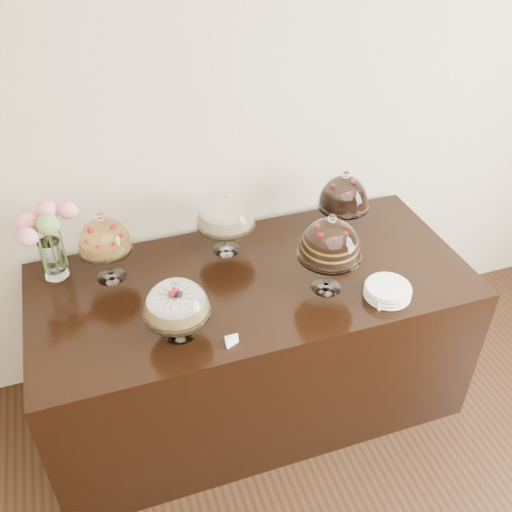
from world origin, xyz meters
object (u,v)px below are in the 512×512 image
object	(u,v)px
cake_stand_choco_layer	(330,242)
plate_stack	(388,291)
display_counter	(253,342)
cake_stand_fruit_tart	(104,238)
flower_vase	(46,234)
cake_stand_cheesecake	(225,214)
cake_stand_sugar_sponge	(176,302)
cake_stand_dark_choco	(344,195)

from	to	relation	value
cake_stand_choco_layer	plate_stack	size ratio (longest dim) A/B	1.95
display_counter	cake_stand_fruit_tart	size ratio (longest dim) A/B	5.78
cake_stand_fruit_tart	plate_stack	bearing A→B (deg)	-24.91
flower_vase	plate_stack	bearing A→B (deg)	-24.19
cake_stand_cheesecake	flower_vase	size ratio (longest dim) A/B	0.88
cake_stand_choco_layer	cake_stand_fruit_tart	distance (m)	1.08
cake_stand_choco_layer	cake_stand_cheesecake	xyz separation A→B (m)	(-0.37, 0.46, -0.05)
cake_stand_sugar_sponge	cake_stand_dark_choco	distance (m)	1.16
cake_stand_dark_choco	flower_vase	size ratio (longest dim) A/B	0.92
flower_vase	plate_stack	size ratio (longest dim) A/B	1.87
cake_stand_cheesecake	flower_vase	distance (m)	0.88
flower_vase	cake_stand_fruit_tart	bearing A→B (deg)	-20.64
cake_stand_choco_layer	plate_stack	xyz separation A→B (m)	(0.25, -0.15, -0.25)
cake_stand_cheesecake	plate_stack	bearing A→B (deg)	-44.48
cake_stand_sugar_sponge	cake_stand_fruit_tart	world-z (taller)	cake_stand_fruit_tart
cake_stand_sugar_sponge	cake_stand_dark_choco	size ratio (longest dim) A/B	0.85
cake_stand_cheesecake	plate_stack	world-z (taller)	cake_stand_cheesecake
cake_stand_dark_choco	cake_stand_choco_layer	bearing A→B (deg)	-123.20
cake_stand_sugar_sponge	cake_stand_cheesecake	distance (m)	0.66
cake_stand_sugar_sponge	display_counter	bearing A→B (deg)	30.98
cake_stand_sugar_sponge	cake_stand_cheesecake	size ratio (longest dim) A/B	0.89
cake_stand_choco_layer	cake_stand_fruit_tart	world-z (taller)	cake_stand_choco_layer
cake_stand_sugar_sponge	cake_stand_fruit_tart	size ratio (longest dim) A/B	0.84
cake_stand_sugar_sponge	plate_stack	xyz separation A→B (m)	(1.01, -0.07, -0.16)
cake_stand_fruit_tart	flower_vase	bearing A→B (deg)	159.36
cake_stand_choco_layer	plate_stack	distance (m)	0.38
cake_stand_dark_choco	cake_stand_fruit_tart	xyz separation A→B (m)	(-1.27, -0.01, 0.01)
cake_stand_choco_layer	flower_vase	bearing A→B (deg)	157.30
flower_vase	plate_stack	xyz separation A→B (m)	(1.50, -0.67, -0.23)
cake_stand_cheesecake	cake_stand_dark_choco	xyz separation A→B (m)	(0.66, -0.03, 0.01)
cake_stand_dark_choco	plate_stack	size ratio (longest dim) A/B	1.71
cake_stand_cheesecake	cake_stand_dark_choco	world-z (taller)	cake_stand_dark_choco
display_counter	cake_stand_sugar_sponge	bearing A→B (deg)	-149.02
cake_stand_sugar_sponge	cake_stand_fruit_tart	bearing A→B (deg)	115.19
cake_stand_choco_layer	cake_stand_sugar_sponge	bearing A→B (deg)	-173.89
cake_stand_dark_choco	flower_vase	world-z (taller)	flower_vase
plate_stack	display_counter	bearing A→B (deg)	149.99
display_counter	cake_stand_cheesecake	bearing A→B (deg)	100.79
display_counter	plate_stack	size ratio (longest dim) A/B	10.09
cake_stand_cheesecake	cake_stand_fruit_tart	distance (m)	0.62
display_counter	cake_stand_dark_choco	bearing A→B (deg)	22.80
cake_stand_dark_choco	plate_stack	bearing A→B (deg)	-92.98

